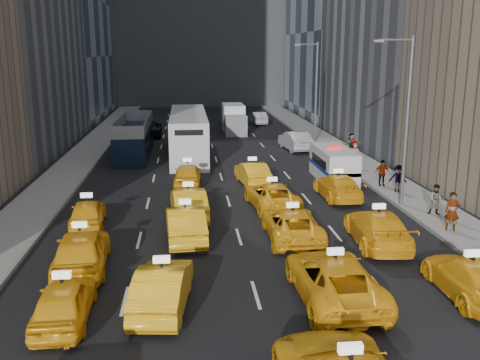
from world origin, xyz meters
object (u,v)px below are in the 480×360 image
object	(u,v)px
nypd_van	(334,165)
pedestrian_0	(452,211)
city_bus	(188,134)
box_truck	(234,119)
double_decker	(134,137)

from	to	relation	value
nypd_van	pedestrian_0	world-z (taller)	nypd_van
city_bus	box_truck	distance (m)	12.75
box_truck	pedestrian_0	distance (m)	33.07
double_decker	box_truck	bearing A→B (deg)	49.55
double_decker	pedestrian_0	xyz separation A→B (m)	(16.29, -20.86, -0.44)
double_decker	pedestrian_0	world-z (taller)	double_decker
double_decker	city_bus	size ratio (longest dim) A/B	0.78
pedestrian_0	box_truck	bearing A→B (deg)	125.05
city_bus	pedestrian_0	distance (m)	23.68
double_decker	nypd_van	bearing A→B (deg)	-38.10
nypd_van	box_truck	size ratio (longest dim) A/B	0.85
city_bus	pedestrian_0	world-z (taller)	city_bus
city_bus	pedestrian_0	size ratio (longest dim) A/B	7.40
double_decker	city_bus	world-z (taller)	city_bus
double_decker	box_truck	world-z (taller)	double_decker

